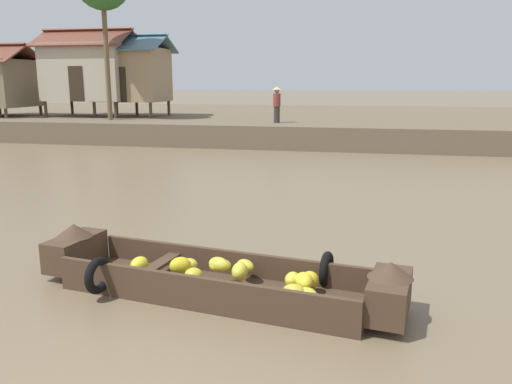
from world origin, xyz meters
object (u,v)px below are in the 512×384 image
stilt_house_mid_right (131,74)px  vendor_person (277,103)px  stilt_house_left (0,82)px  banana_boat (216,277)px  stilt_house_mid_left (90,71)px

stilt_house_mid_right → vendor_person: stilt_house_mid_right is taller
stilt_house_left → stilt_house_mid_right: size_ratio=0.89×
banana_boat → stilt_house_mid_left: stilt_house_mid_left is taller
stilt_house_left → stilt_house_mid_right: stilt_house_mid_right is taller
stilt_house_mid_left → stilt_house_mid_right: size_ratio=1.18×
banana_boat → stilt_house_mid_right: (-10.64, 20.03, 3.06)m
vendor_person → stilt_house_mid_left: bearing=168.0°
stilt_house_left → stilt_house_mid_left: 5.14m
stilt_house_left → stilt_house_mid_left: stilt_house_mid_left is taller
banana_boat → stilt_house_mid_right: 22.89m
stilt_house_mid_left → stilt_house_mid_right: 2.23m
stilt_house_mid_right → vendor_person: size_ratio=2.64×
banana_boat → stilt_house_mid_left: 23.62m
stilt_house_mid_left → stilt_house_left: bearing=-170.9°
stilt_house_left → banana_boat: bearing=-46.4°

